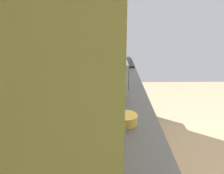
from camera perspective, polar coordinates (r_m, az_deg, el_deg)
name	(u,v)px	position (r m, az deg, el deg)	size (l,w,h in m)	color
wall_back	(62,56)	(1.82, -12.36, 7.65)	(4.11, 0.12, 2.59)	beige
oven_range	(111,90)	(3.41, -0.35, -0.83)	(0.63, 0.67, 1.07)	black
microwave	(109,74)	(2.20, -0.77, 3.25)	(0.46, 0.35, 0.29)	#B7BABF
bowl	(126,119)	(1.58, 3.50, -7.99)	(0.16, 0.16, 0.07)	gold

